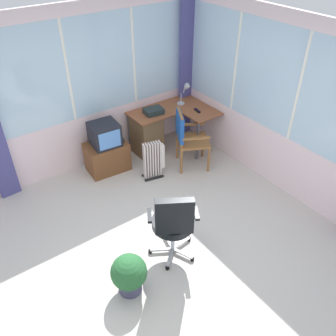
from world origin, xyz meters
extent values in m
cube|color=beige|center=(0.00, 0.00, -0.03)|extent=(5.34, 5.54, 0.06)
cube|color=silver|center=(0.00, 2.30, 0.43)|extent=(4.34, 0.06, 0.86)
cube|color=silver|center=(0.00, 2.30, 1.59)|extent=(4.25, 0.06, 1.47)
cube|color=silver|center=(0.00, 2.30, 2.41)|extent=(4.34, 0.06, 0.18)
cube|color=white|center=(0.00, 2.30, 1.59)|extent=(0.04, 0.07, 1.47)
cube|color=white|center=(1.09, 2.30, 1.59)|extent=(0.04, 0.07, 1.47)
cube|color=silver|center=(2.20, 0.00, 0.43)|extent=(0.06, 4.54, 0.86)
cube|color=silver|center=(2.20, 0.00, 1.59)|extent=(0.06, 4.45, 1.47)
cube|color=silver|center=(2.20, 0.00, 2.41)|extent=(0.06, 4.54, 0.18)
cube|color=white|center=(2.20, 0.00, 1.59)|extent=(0.07, 0.04, 1.47)
cube|color=white|center=(2.20, 1.13, 1.59)|extent=(0.07, 0.04, 1.47)
cube|color=#4A4787|center=(2.07, 2.17, 1.20)|extent=(0.29, 0.09, 2.40)
cube|color=brown|center=(1.50, 1.98, 0.72)|extent=(1.31, 0.54, 0.02)
cube|color=brown|center=(1.88, 1.48, 0.72)|extent=(0.54, 0.44, 0.02)
cube|color=brown|center=(1.07, 1.98, 0.35)|extent=(0.40, 0.50, 0.69)
cylinder|color=#4C4C51|center=(1.65, 1.30, 0.35)|extent=(0.04, 0.04, 0.70)
cylinder|color=#4C4C51|center=(0.88, 2.21, 0.35)|extent=(0.04, 0.04, 0.70)
cylinder|color=#B2B7BC|center=(1.79, 1.95, 0.74)|extent=(0.13, 0.13, 0.02)
cylinder|color=#B2B7BC|center=(1.79, 1.95, 0.83)|extent=(0.02, 0.02, 0.18)
cylinder|color=#B2B7BC|center=(1.84, 1.92, 1.01)|extent=(0.02, 0.07, 0.17)
cone|color=#B2B7BC|center=(1.89, 1.88, 1.05)|extent=(0.11, 0.11, 0.12)
cube|color=black|center=(1.85, 1.58, 0.74)|extent=(0.07, 0.16, 0.02)
cube|color=#212B2B|center=(1.21, 1.94, 0.77)|extent=(0.33, 0.27, 0.09)
cylinder|color=#915D30|center=(1.57, 0.92, 0.22)|extent=(0.04, 0.04, 0.44)
cylinder|color=#915D30|center=(1.78, 1.31, 0.22)|extent=(0.04, 0.04, 0.44)
cylinder|color=#915D30|center=(1.18, 1.13, 0.22)|extent=(0.04, 0.04, 0.44)
cylinder|color=#915D30|center=(1.39, 1.51, 0.22)|extent=(0.04, 0.04, 0.44)
cube|color=#915D30|center=(1.48, 1.22, 0.46)|extent=(0.65, 0.65, 0.04)
cube|color=#915D30|center=(1.28, 1.32, 0.73)|extent=(0.24, 0.40, 0.50)
cube|color=#1E4DA1|center=(1.28, 1.32, 0.75)|extent=(0.27, 0.43, 0.42)
cube|color=#915D30|center=(1.37, 1.02, 0.64)|extent=(0.40, 0.24, 0.03)
cube|color=#915D30|center=(1.58, 1.41, 0.64)|extent=(0.40, 0.24, 0.03)
cube|color=#B7B7BF|center=(-0.02, -0.02, 0.04)|extent=(0.26, 0.18, 0.02)
cylinder|color=black|center=(-0.14, 0.05, 0.02)|extent=(0.05, 0.05, 0.05)
cube|color=#B7B7BF|center=(-0.01, -0.19, 0.04)|extent=(0.24, 0.21, 0.02)
cylinder|color=black|center=(-0.11, -0.28, 0.02)|extent=(0.05, 0.05, 0.05)
cube|color=#B7B7BF|center=(0.15, -0.23, 0.04)|extent=(0.14, 0.27, 0.02)
cylinder|color=black|center=(0.21, -0.35, 0.02)|extent=(0.05, 0.05, 0.05)
cube|color=#B7B7BF|center=(0.24, -0.08, 0.04)|extent=(0.28, 0.06, 0.02)
cylinder|color=black|center=(0.38, -0.07, 0.02)|extent=(0.05, 0.05, 0.05)
cube|color=#B7B7BF|center=(0.13, 0.04, 0.04)|extent=(0.10, 0.28, 0.02)
cylinder|color=black|center=(0.17, 0.18, 0.02)|extent=(0.05, 0.05, 0.05)
cylinder|color=#B7B7BF|center=(0.10, -0.10, 0.26)|extent=(0.05, 0.05, 0.40)
cylinder|color=black|center=(0.10, -0.10, 0.50)|extent=(0.50, 0.50, 0.09)
cube|color=black|center=(0.00, -0.26, 0.78)|extent=(0.41, 0.30, 0.46)
cube|color=black|center=(0.33, -0.24, 0.63)|extent=(0.16, 0.21, 0.04)
cube|color=black|center=(-0.13, 0.04, 0.63)|extent=(0.16, 0.21, 0.04)
cube|color=brown|center=(0.29, 1.92, 0.24)|extent=(0.67, 0.49, 0.48)
cube|color=black|center=(0.29, 1.92, 0.66)|extent=(0.45, 0.43, 0.36)
cube|color=#5A93DF|center=(0.27, 1.72, 0.66)|extent=(0.34, 0.04, 0.28)
cube|color=#262628|center=(0.43, 1.91, 0.51)|extent=(0.28, 0.24, 0.07)
cube|color=silver|center=(0.63, 1.35, 0.33)|extent=(0.04, 0.10, 0.60)
cube|color=silver|center=(0.68, 1.34, 0.33)|extent=(0.04, 0.10, 0.60)
cube|color=silver|center=(0.72, 1.33, 0.33)|extent=(0.04, 0.10, 0.60)
cube|color=silver|center=(0.76, 1.32, 0.33)|extent=(0.04, 0.10, 0.60)
cube|color=silver|center=(0.80, 1.31, 0.33)|extent=(0.04, 0.10, 0.60)
cube|color=silver|center=(0.84, 1.31, 0.33)|extent=(0.04, 0.10, 0.60)
cube|color=silver|center=(0.88, 1.30, 0.33)|extent=(0.04, 0.10, 0.60)
cube|color=black|center=(0.74, 1.26, 0.01)|extent=(0.31, 0.10, 0.03)
cube|color=black|center=(0.77, 1.39, 0.01)|extent=(0.31, 0.10, 0.03)
cube|color=silver|center=(0.92, 1.29, 0.36)|extent=(0.07, 0.10, 0.42)
cylinder|color=#3F405A|center=(-0.61, -0.26, 0.08)|extent=(0.26, 0.26, 0.16)
sphere|color=#286233|center=(-0.61, -0.26, 0.31)|extent=(0.40, 0.40, 0.40)
camera|label=1|loc=(-1.71, -2.50, 3.49)|focal=38.41mm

